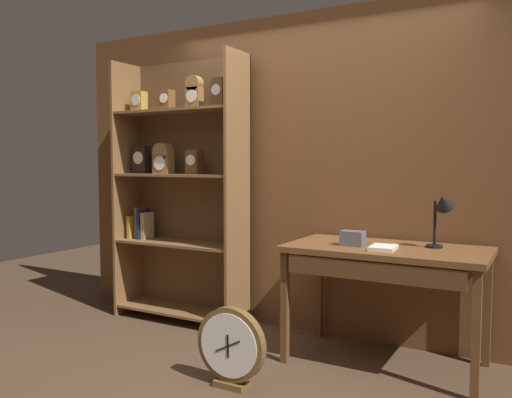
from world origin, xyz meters
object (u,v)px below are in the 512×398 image
object	(u,v)px
toolbox_small	(353,238)
round_clock_large	(231,347)
desk_lamp	(441,210)
workbench	(385,260)
open_repair_manual	(383,248)
bookshelf	(180,188)

from	to	relation	value
toolbox_small	round_clock_large	bearing A→B (deg)	-123.57
desk_lamp	workbench	bearing A→B (deg)	-162.86
workbench	round_clock_large	size ratio (longest dim) A/B	2.63
desk_lamp	toolbox_small	world-z (taller)	desk_lamp
open_repair_manual	round_clock_large	world-z (taller)	open_repair_manual
bookshelf	desk_lamp	bearing A→B (deg)	-2.07
bookshelf	workbench	bearing A→B (deg)	-5.64
desk_lamp	round_clock_large	size ratio (longest dim) A/B	0.77
desk_lamp	round_clock_large	distance (m)	1.63
open_repair_manual	desk_lamp	bearing A→B (deg)	28.25
desk_lamp	open_repair_manual	distance (m)	0.46
bookshelf	toolbox_small	distance (m)	1.70
desk_lamp	toolbox_small	bearing A→B (deg)	-164.44
toolbox_small	workbench	bearing A→B (deg)	12.97
round_clock_large	open_repair_manual	bearing A→B (deg)	44.16
desk_lamp	open_repair_manual	bearing A→B (deg)	-147.64
round_clock_large	bookshelf	bearing A→B (deg)	138.98
workbench	open_repair_manual	xyz separation A→B (m)	(0.02, -0.10, 0.10)
desk_lamp	bookshelf	bearing A→B (deg)	177.93
workbench	bookshelf	bearing A→B (deg)	174.36
bookshelf	open_repair_manual	bearing A→B (deg)	-8.61
bookshelf	desk_lamp	world-z (taller)	bookshelf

